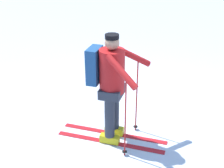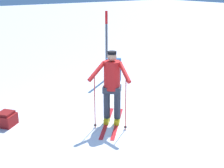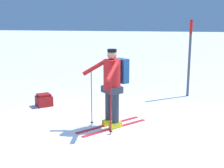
# 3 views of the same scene
# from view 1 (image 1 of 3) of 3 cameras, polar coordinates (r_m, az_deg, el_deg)

# --- Properties ---
(ground_plane) EXTENTS (80.00, 80.00, 0.00)m
(ground_plane) POSITION_cam_1_polar(r_m,az_deg,el_deg) (5.18, 6.12, -8.81)
(ground_plane) COLOR white
(skier) EXTENTS (1.48, 1.41, 1.70)m
(skier) POSITION_cam_1_polar(r_m,az_deg,el_deg) (4.52, -0.31, 0.51)
(skier) COLOR red
(skier) RESTS_ON ground_plane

